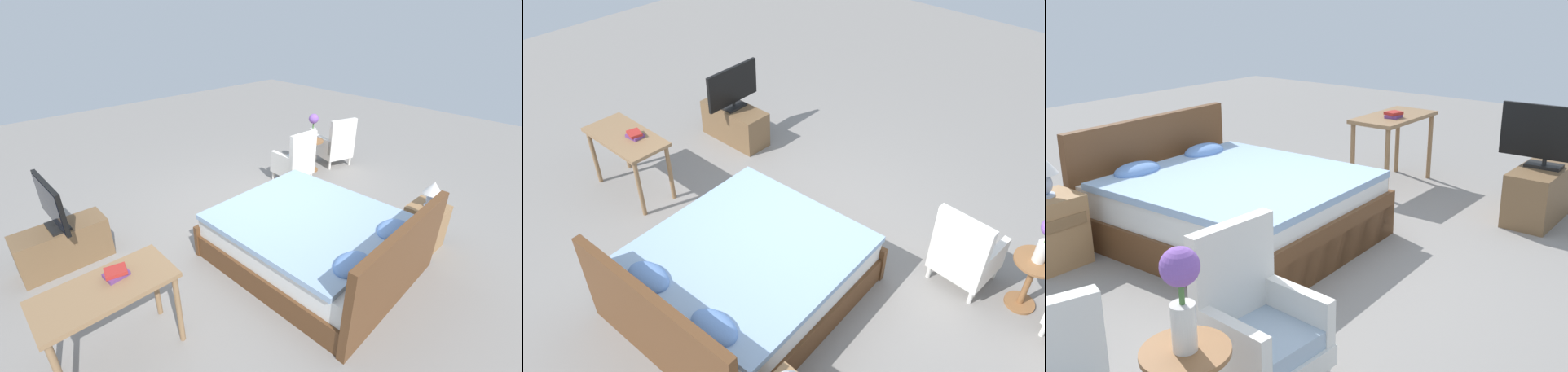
{
  "view_description": "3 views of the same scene",
  "coord_description": "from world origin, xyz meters",
  "views": [
    {
      "loc": [
        2.74,
        2.96,
        2.68
      ],
      "look_at": [
        0.03,
        0.02,
        0.64
      ],
      "focal_mm": 24.0,
      "sensor_mm": 36.0,
      "label": 1
    },
    {
      "loc": [
        -2.43,
        3.08,
        3.85
      ],
      "look_at": [
        0.25,
        0.15,
        0.79
      ],
      "focal_mm": 35.0,
      "sensor_mm": 36.0,
      "label": 2
    },
    {
      "loc": [
        -3.43,
        -2.59,
        2.06
      ],
      "look_at": [
        0.24,
        0.28,
        0.56
      ],
      "focal_mm": 42.0,
      "sensor_mm": 36.0,
      "label": 3
    }
  ],
  "objects": [
    {
      "name": "flower_vase",
      "position": [
        -1.96,
        -0.77,
        0.88
      ],
      "size": [
        0.17,
        0.17,
        0.48
      ],
      "color": "silver",
      "rests_on": "side_table"
    },
    {
      "name": "armchair_by_window_right",
      "position": [
        -1.37,
        -0.64,
        0.37
      ],
      "size": [
        0.57,
        0.57,
        0.92
      ],
      "color": "white",
      "rests_on": "ground_plane"
    },
    {
      "name": "vanity_desk",
      "position": [
        2.24,
        0.66,
        0.66
      ],
      "size": [
        1.04,
        0.52,
        0.78
      ],
      "color": "#8E6B47",
      "rests_on": "ground_plane"
    },
    {
      "name": "tv_stand",
      "position": [
        2.2,
        -0.97,
        0.25
      ],
      "size": [
        0.96,
        0.4,
        0.5
      ],
      "color": "brown",
      "rests_on": "ground_plane"
    },
    {
      "name": "book_stack",
      "position": [
        2.13,
        0.6,
        0.81
      ],
      "size": [
        0.19,
        0.17,
        0.06
      ],
      "color": "#66387A",
      "rests_on": "vanity_desk"
    },
    {
      "name": "nightstand",
      "position": [
        -1.19,
        1.68,
        0.28
      ],
      "size": [
        0.44,
        0.41,
        0.56
      ],
      "color": "#997047",
      "rests_on": "ground_plane"
    },
    {
      "name": "ground_plane",
      "position": [
        0.0,
        0.0,
        0.0
      ],
      "size": [
        16.0,
        16.0,
        0.0
      ],
      "primitive_type": "plane",
      "color": "gray"
    },
    {
      "name": "bed",
      "position": [
        0.05,
        0.97,
        0.3
      ],
      "size": [
        1.91,
        2.18,
        0.96
      ],
      "color": "brown",
      "rests_on": "ground_plane"
    },
    {
      "name": "tv_flatscreen",
      "position": [
        2.2,
        -0.97,
        0.8
      ],
      "size": [
        0.21,
        0.86,
        0.58
      ],
      "color": "black",
      "rests_on": "tv_stand"
    }
  ]
}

